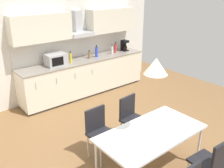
{
  "coord_description": "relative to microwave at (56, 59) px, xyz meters",
  "views": [
    {
      "loc": [
        -2.45,
        -2.62,
        2.74
      ],
      "look_at": [
        0.25,
        0.7,
        1.0
      ],
      "focal_mm": 40.0,
      "sensor_mm": 36.0,
      "label": 1
    }
  ],
  "objects": [
    {
      "name": "dining_table",
      "position": [
        -0.12,
        -3.15,
        -0.39
      ],
      "size": [
        1.61,
        0.84,
        0.72
      ],
      "color": "white",
      "rests_on": "ground_plane"
    },
    {
      "name": "bottle_blue",
      "position": [
        1.16,
        -0.02,
        -0.0
      ],
      "size": [
        0.08,
        0.08,
        0.32
      ],
      "color": "blue",
      "rests_on": "kitchen_counter"
    },
    {
      "name": "chair_far_right",
      "position": [
        0.23,
        -2.35,
        -0.54
      ],
      "size": [
        0.44,
        0.44,
        0.87
      ],
      "color": "black",
      "rests_on": "ground_plane"
    },
    {
      "name": "backsplash_tile",
      "position": [
        0.79,
        0.32,
        0.12
      ],
      "size": [
        3.44,
        0.02,
        0.52
      ],
      "primitive_type": "cube",
      "color": "silver",
      "rests_on": "kitchen_counter"
    },
    {
      "name": "pendant_lamp",
      "position": [
        -0.12,
        -3.15,
        0.66
      ],
      "size": [
        0.32,
        0.32,
        0.22
      ],
      "primitive_type": "cone",
      "color": "silver"
    },
    {
      "name": "ground_plane",
      "position": [
        -0.08,
        -2.58,
        -1.08
      ],
      "size": [
        8.25,
        8.74,
        0.02
      ],
      "primitive_type": "cube",
      "color": "brown"
    },
    {
      "name": "wall_back",
      "position": [
        -0.08,
        0.38,
        0.33
      ],
      "size": [
        6.6,
        0.1,
        2.81
      ],
      "primitive_type": "cube",
      "color": "silver",
      "rests_on": "ground_plane"
    },
    {
      "name": "microwave",
      "position": [
        0.0,
        0.0,
        0.0
      ],
      "size": [
        0.48,
        0.35,
        0.28
      ],
      "color": "#ADADB2",
      "rests_on": "kitchen_counter"
    },
    {
      "name": "chair_far_left",
      "position": [
        -0.49,
        -2.35,
        -0.54
      ],
      "size": [
        0.41,
        0.41,
        0.87
      ],
      "color": "black",
      "rests_on": "ground_plane"
    },
    {
      "name": "bottle_white",
      "position": [
        1.66,
        -0.05,
        -0.03
      ],
      "size": [
        0.06,
        0.06,
        0.27
      ],
      "color": "white",
      "rests_on": "kitchen_counter"
    },
    {
      "name": "bottle_red",
      "position": [
        1.84,
        0.03,
        -0.02
      ],
      "size": [
        0.07,
        0.07,
        0.29
      ],
      "color": "red",
      "rests_on": "kitchen_counter"
    },
    {
      "name": "kitchen_counter",
      "position": [
        0.79,
        0.0,
        -0.6
      ],
      "size": [
        3.46,
        0.68,
        0.93
      ],
      "color": "#333333",
      "rests_on": "ground_plane"
    },
    {
      "name": "upper_wall_cabinets",
      "position": [
        0.79,
        0.16,
        0.73
      ],
      "size": [
        3.44,
        0.4,
        0.62
      ],
      "color": "silver"
    },
    {
      "name": "chair_near_right",
      "position": [
        0.23,
        -3.96,
        -0.54
      ],
      "size": [
        0.43,
        0.43,
        0.87
      ],
      "color": "black",
      "rests_on": "ground_plane"
    },
    {
      "name": "bottle_brown",
      "position": [
        0.94,
        -0.0,
        -0.05
      ],
      "size": [
        0.08,
        0.08,
        0.21
      ],
      "color": "brown",
      "rests_on": "kitchen_counter"
    },
    {
      "name": "coffee_maker",
      "position": [
        2.17,
        0.03,
        0.01
      ],
      "size": [
        0.18,
        0.19,
        0.3
      ],
      "color": "black",
      "rests_on": "kitchen_counter"
    },
    {
      "name": "bottle_yellow",
      "position": [
        0.37,
        -0.04,
        -0.01
      ],
      "size": [
        0.06,
        0.06,
        0.29
      ],
      "color": "yellow",
      "rests_on": "kitchen_counter"
    }
  ]
}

